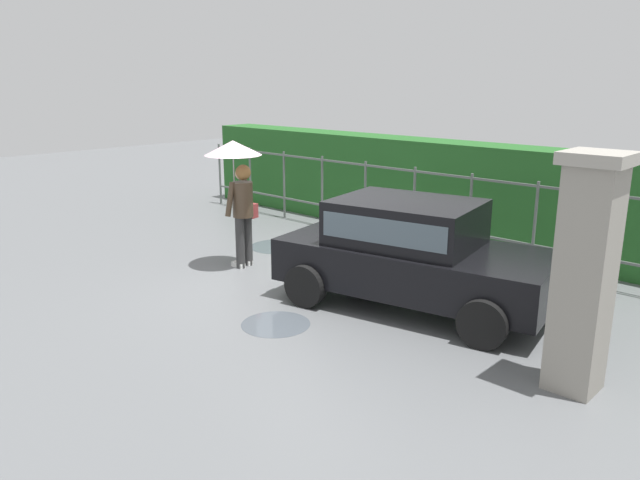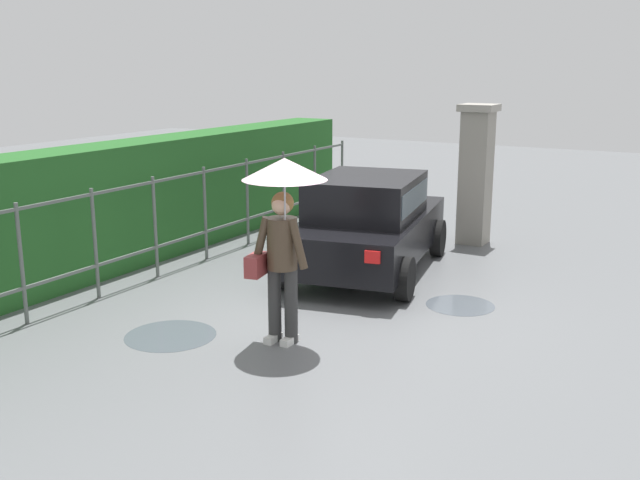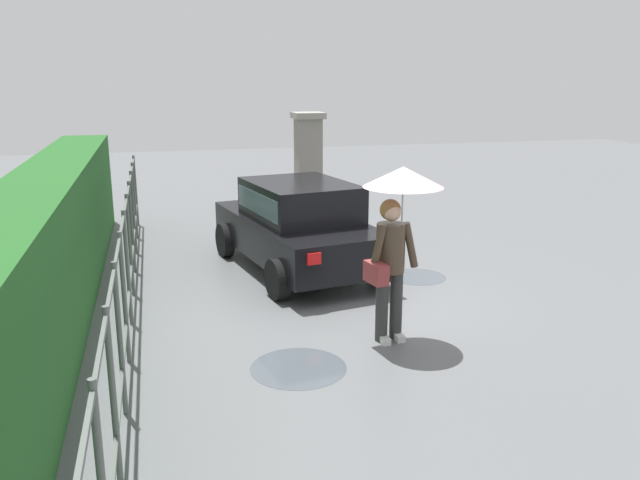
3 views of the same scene
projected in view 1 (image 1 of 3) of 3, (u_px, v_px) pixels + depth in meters
ground_plane at (314, 286)px, 9.28m from camera, size 40.00×40.00×0.00m
car at (411, 249)px, 8.31m from camera, size 3.95×2.40×1.48m
pedestrian at (238, 175)px, 9.86m from camera, size 0.92×0.92×2.11m
gate_pillar at (585, 273)px, 5.92m from camera, size 0.60×0.60×2.42m
fence_section at (414, 203)px, 11.32m from camera, size 11.79×0.05×1.50m
hedge_row at (442, 190)px, 11.96m from camera, size 12.74×0.90×1.90m
puddle_near at (276, 324)px, 7.84m from camera, size 0.90×0.90×0.00m
puddle_far at (278, 246)px, 11.46m from camera, size 1.06×1.06×0.00m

